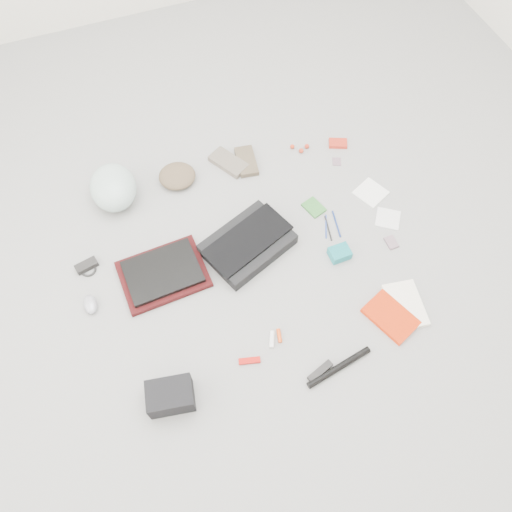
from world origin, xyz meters
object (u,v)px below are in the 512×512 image
object	(u,v)px
messenger_bag	(248,244)
camera_bag	(170,396)
accordion_wallet	(340,253)
bike_helmet	(113,187)
book_red	(391,317)
laptop	(162,272)

from	to	relation	value
messenger_bag	camera_bag	world-z (taller)	camera_bag
camera_bag	accordion_wallet	size ratio (longest dim) A/B	1.91
bike_helmet	book_red	distance (m)	1.44
messenger_bag	bike_helmet	world-z (taller)	bike_helmet
messenger_bag	bike_helmet	size ratio (longest dim) A/B	1.39
laptop	camera_bag	size ratio (longest dim) A/B	1.83
messenger_bag	book_red	bearing A→B (deg)	-71.71
camera_bag	book_red	distance (m)	0.99
messenger_bag	accordion_wallet	distance (m)	0.43
messenger_bag	accordion_wallet	world-z (taller)	messenger_bag
messenger_bag	bike_helmet	bearing A→B (deg)	114.07
messenger_bag	camera_bag	bearing A→B (deg)	-154.65
camera_bag	accordion_wallet	xyz separation A→B (m)	(0.92, 0.37, -0.03)
messenger_bag	laptop	size ratio (longest dim) A/B	1.18
camera_bag	bike_helmet	bearing A→B (deg)	99.21
book_red	bike_helmet	bearing A→B (deg)	110.43
bike_helmet	camera_bag	xyz separation A→B (m)	(-0.02, -1.07, -0.03)
messenger_bag	bike_helmet	distance (m)	0.72
bike_helmet	accordion_wallet	xyz separation A→B (m)	(0.90, -0.70, -0.06)
camera_bag	accordion_wallet	world-z (taller)	camera_bag
laptop	camera_bag	distance (m)	0.57
messenger_bag	book_red	size ratio (longest dim) A/B	1.76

